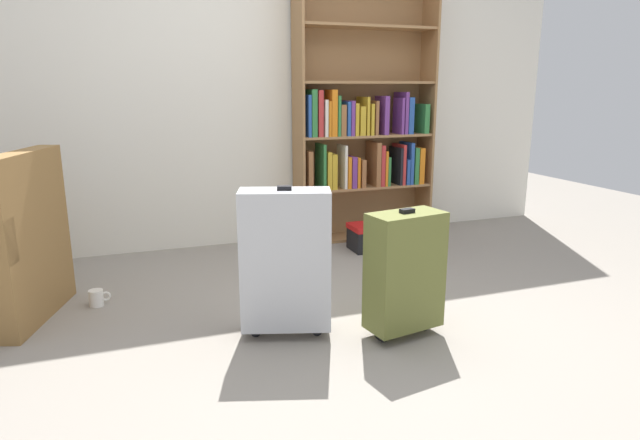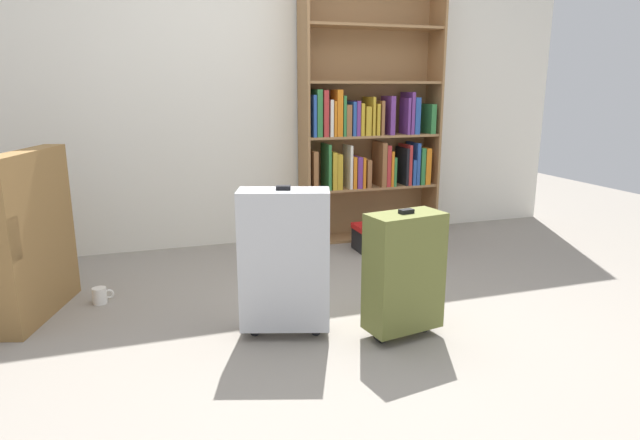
% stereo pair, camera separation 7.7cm
% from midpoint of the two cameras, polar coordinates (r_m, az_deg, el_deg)
% --- Properties ---
extents(ground_plane, '(9.07, 9.07, 0.00)m').
position_cam_midpoint_polar(ground_plane, '(2.82, 3.31, -11.89)').
color(ground_plane, gray).
extents(back_wall, '(5.18, 0.10, 2.60)m').
position_cam_midpoint_polar(back_wall, '(4.38, -6.70, 14.70)').
color(back_wall, silver).
rests_on(back_wall, ground).
extents(bookshelf, '(1.14, 0.28, 2.07)m').
position_cam_midpoint_polar(bookshelf, '(4.46, 3.94, 10.11)').
color(bookshelf, olive).
rests_on(bookshelf, ground).
extents(mug, '(0.12, 0.08, 0.10)m').
position_cam_midpoint_polar(mug, '(3.41, -22.91, -7.51)').
color(mug, white).
rests_on(mug, ground).
extents(storage_box, '(0.40, 0.24, 0.20)m').
position_cam_midpoint_polar(storage_box, '(4.22, 5.31, -1.63)').
color(storage_box, black).
rests_on(storage_box, ground).
extents(suitcase_olive, '(0.40, 0.25, 0.65)m').
position_cam_midpoint_polar(suitcase_olive, '(2.71, 8.05, -5.30)').
color(suitcase_olive, brown).
rests_on(suitcase_olive, ground).
extents(suitcase_silver, '(0.48, 0.31, 0.76)m').
position_cam_midpoint_polar(suitcase_silver, '(2.68, -4.45, -4.20)').
color(suitcase_silver, '#B7BABF').
rests_on(suitcase_silver, ground).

